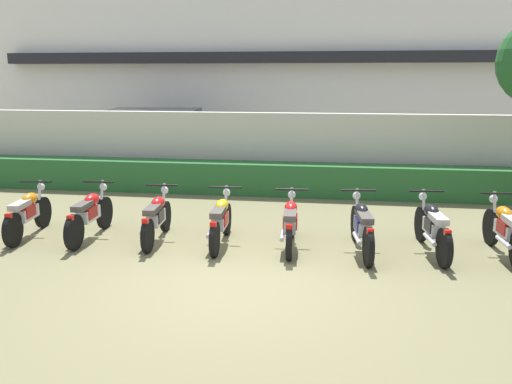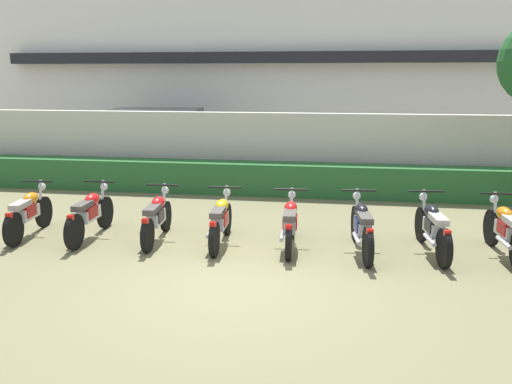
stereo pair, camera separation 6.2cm
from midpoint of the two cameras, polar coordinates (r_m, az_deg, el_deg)
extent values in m
plane|color=olive|center=(7.55, -2.22, -10.04)|extent=(60.00, 60.00, 0.00)
cube|color=white|center=(20.93, 5.26, 13.24)|extent=(23.91, 6.00, 6.32)
cube|color=black|center=(17.69, 4.58, 14.40)|extent=(20.09, 0.50, 0.36)
cube|color=beige|center=(13.57, 3.02, 4.44)|extent=(22.72, 0.30, 1.97)
cube|color=#28602D|center=(12.99, 2.68, 1.42)|extent=(18.17, 0.70, 0.79)
cube|color=#9EA3A8|center=(16.65, -9.94, 4.93)|extent=(4.64, 2.23, 1.00)
cube|color=#2D333D|center=(16.61, -10.72, 7.74)|extent=(2.84, 1.93, 0.65)
cylinder|color=black|center=(17.31, -4.08, 4.03)|extent=(0.70, 0.28, 0.68)
cylinder|color=black|center=(15.50, -5.02, 3.01)|extent=(0.70, 0.28, 0.68)
cylinder|color=black|center=(18.01, -14.08, 4.02)|extent=(0.70, 0.28, 0.68)
cylinder|color=black|center=(16.29, -16.05, 3.03)|extent=(0.70, 0.28, 0.68)
cylinder|color=black|center=(11.03, -21.94, -2.01)|extent=(0.16, 0.61, 0.60)
cylinder|color=black|center=(9.98, -24.72, -3.73)|extent=(0.16, 0.61, 0.60)
cube|color=silver|center=(10.42, -23.44, -2.10)|extent=(0.27, 0.62, 0.22)
ellipsoid|color=orange|center=(10.52, -23.16, -0.66)|extent=(0.27, 0.46, 0.22)
cube|color=#B2ADA3|center=(10.17, -24.10, -1.28)|extent=(0.26, 0.54, 0.10)
cube|color=red|center=(9.83, -25.13, -2.32)|extent=(0.11, 0.09, 0.08)
cylinder|color=silver|center=(10.88, -22.26, -0.50)|extent=(0.08, 0.23, 0.65)
cylinder|color=black|center=(10.73, -22.60, 1.06)|extent=(0.60, 0.10, 0.04)
sphere|color=silver|center=(10.94, -22.11, 0.55)|extent=(0.14, 0.14, 0.14)
cylinder|color=silver|center=(10.29, -24.58, -3.13)|extent=(0.13, 0.55, 0.07)
cube|color=#A51414|center=(10.36, -23.58, -1.90)|extent=(0.28, 0.39, 0.20)
cylinder|color=black|center=(10.57, -15.92, -2.13)|extent=(0.11, 0.62, 0.62)
cylinder|color=black|center=(9.42, -18.97, -4.11)|extent=(0.11, 0.62, 0.62)
cube|color=silver|center=(9.91, -17.53, -2.31)|extent=(0.22, 0.61, 0.22)
ellipsoid|color=red|center=(10.01, -17.22, -0.79)|extent=(0.23, 0.45, 0.22)
cube|color=#4C4742|center=(9.66, -18.17, -1.44)|extent=(0.22, 0.53, 0.10)
cube|color=red|center=(9.26, -19.36, -2.63)|extent=(0.10, 0.08, 0.08)
cylinder|color=silver|center=(10.42, -16.22, -0.55)|extent=(0.06, 0.23, 0.65)
cylinder|color=black|center=(10.27, -16.52, 1.08)|extent=(0.60, 0.06, 0.04)
sphere|color=silver|center=(10.48, -16.05, 0.55)|extent=(0.14, 0.14, 0.14)
cylinder|color=silver|center=(9.78, -18.72, -3.38)|extent=(0.09, 0.55, 0.07)
cube|color=#A51414|center=(9.86, -17.67, -2.10)|extent=(0.25, 0.37, 0.20)
cylinder|color=black|center=(10.13, -9.62, -2.58)|extent=(0.13, 0.58, 0.57)
cylinder|color=black|center=(8.97, -11.53, -4.65)|extent=(0.13, 0.58, 0.57)
cube|color=silver|center=(9.46, -10.63, -2.77)|extent=(0.25, 0.61, 0.22)
ellipsoid|color=red|center=(9.56, -10.42, -1.17)|extent=(0.25, 0.46, 0.22)
cube|color=#4C4742|center=(9.19, -11.04, -1.88)|extent=(0.24, 0.53, 0.10)
cube|color=red|center=(8.80, -11.78, -3.10)|extent=(0.11, 0.09, 0.08)
cylinder|color=silver|center=(9.96, -9.81, -0.94)|extent=(0.07, 0.23, 0.65)
cylinder|color=black|center=(9.81, -10.00, 0.75)|extent=(0.60, 0.08, 0.04)
sphere|color=silver|center=(10.03, -9.69, 0.20)|extent=(0.14, 0.14, 0.14)
cylinder|color=silver|center=(9.30, -11.70, -3.92)|extent=(0.11, 0.55, 0.07)
cube|color=black|center=(9.40, -10.72, -2.55)|extent=(0.27, 0.38, 0.20)
cylinder|color=black|center=(9.79, -3.00, -2.93)|extent=(0.11, 0.58, 0.58)
cylinder|color=black|center=(8.61, -4.36, -5.14)|extent=(0.11, 0.58, 0.58)
cube|color=silver|center=(9.11, -3.70, -3.15)|extent=(0.23, 0.61, 0.22)
ellipsoid|color=yellow|center=(9.21, -3.54, -1.49)|extent=(0.24, 0.45, 0.22)
cube|color=#4C4742|center=(8.83, -3.98, -2.24)|extent=(0.22, 0.53, 0.10)
cube|color=red|center=(8.43, -4.51, -3.54)|extent=(0.10, 0.08, 0.08)
cylinder|color=silver|center=(9.62, -3.11, -1.23)|extent=(0.06, 0.23, 0.65)
cylinder|color=black|center=(9.46, -3.22, 0.52)|extent=(0.60, 0.06, 0.04)
sphere|color=silver|center=(9.69, -3.02, -0.05)|extent=(0.14, 0.14, 0.14)
cylinder|color=silver|center=(8.93, -4.73, -4.36)|extent=(0.09, 0.55, 0.07)
cube|color=#A51414|center=(9.05, -3.76, -2.93)|extent=(0.26, 0.37, 0.20)
cylinder|color=black|center=(9.61, 4.06, -3.24)|extent=(0.12, 0.59, 0.58)
cylinder|color=black|center=(8.45, 3.79, -5.46)|extent=(0.12, 0.59, 0.58)
cube|color=silver|center=(8.94, 3.93, -3.45)|extent=(0.23, 0.61, 0.22)
ellipsoid|color=red|center=(9.04, 3.99, -1.75)|extent=(0.24, 0.45, 0.22)
cube|color=#4C4742|center=(8.66, 3.90, -2.53)|extent=(0.23, 0.53, 0.10)
cube|color=red|center=(8.27, 3.79, -3.83)|extent=(0.10, 0.09, 0.08)
cylinder|color=silver|center=(9.44, 4.07, -1.52)|extent=(0.06, 0.23, 0.65)
cylinder|color=black|center=(9.28, 4.08, 0.27)|extent=(0.60, 0.07, 0.04)
sphere|color=silver|center=(9.50, 4.11, -0.30)|extent=(0.14, 0.14, 0.14)
cylinder|color=silver|center=(8.74, 3.07, -4.70)|extent=(0.10, 0.55, 0.07)
cube|color=#A51414|center=(8.87, 3.93, -3.23)|extent=(0.26, 0.37, 0.20)
cylinder|color=black|center=(9.57, 10.97, -3.35)|extent=(0.16, 0.63, 0.63)
cylinder|color=black|center=(8.32, 12.29, -5.87)|extent=(0.16, 0.63, 0.63)
cube|color=silver|center=(8.85, 11.68, -3.69)|extent=(0.26, 0.62, 0.22)
ellipsoid|color=black|center=(8.95, 11.57, -1.97)|extent=(0.27, 0.46, 0.22)
cube|color=#4C4742|center=(8.58, 11.98, -2.77)|extent=(0.26, 0.54, 0.10)
cube|color=red|center=(8.14, 12.50, -4.22)|extent=(0.11, 0.09, 0.08)
cylinder|color=silver|center=(9.41, 11.13, -1.63)|extent=(0.07, 0.23, 0.65)
cylinder|color=black|center=(9.25, 11.30, 0.16)|extent=(0.60, 0.10, 0.04)
sphere|color=silver|center=(9.47, 11.08, -0.41)|extent=(0.14, 0.14, 0.14)
cylinder|color=silver|center=(8.63, 11.11, -4.98)|extent=(0.13, 0.55, 0.07)
cube|color=navy|center=(8.79, 11.74, -3.47)|extent=(0.28, 0.38, 0.20)
cylinder|color=black|center=(9.81, 17.73, -3.36)|extent=(0.15, 0.63, 0.62)
cylinder|color=black|center=(8.58, 19.97, -5.80)|extent=(0.15, 0.63, 0.62)
cube|color=silver|center=(9.11, 18.92, -3.69)|extent=(0.26, 0.62, 0.22)
ellipsoid|color=black|center=(9.21, 18.74, -2.02)|extent=(0.26, 0.46, 0.22)
cube|color=beige|center=(8.84, 19.42, -2.79)|extent=(0.25, 0.54, 0.10)
cube|color=red|center=(8.41, 20.30, -4.19)|extent=(0.11, 0.09, 0.08)
cylinder|color=silver|center=(9.65, 17.99, -1.68)|extent=(0.07, 0.23, 0.65)
cylinder|color=black|center=(9.49, 18.26, 0.06)|extent=(0.60, 0.10, 0.04)
sphere|color=silver|center=(9.71, 17.90, -0.49)|extent=(0.14, 0.14, 0.14)
cylinder|color=silver|center=(8.88, 18.55, -4.95)|extent=(0.13, 0.55, 0.07)
cube|color=black|center=(9.05, 19.03, -3.47)|extent=(0.28, 0.38, 0.20)
cylinder|color=black|center=(10.03, 24.41, -3.52)|extent=(0.13, 0.64, 0.63)
cube|color=silver|center=(9.38, 25.79, -3.77)|extent=(0.23, 0.61, 0.22)
ellipsoid|color=orange|center=(9.48, 25.57, -2.15)|extent=(0.24, 0.45, 0.22)
cylinder|color=silver|center=(9.87, 24.74, -1.88)|extent=(0.06, 0.23, 0.65)
cylinder|color=black|center=(9.72, 25.08, -0.18)|extent=(0.60, 0.07, 0.04)
sphere|color=silver|center=(9.94, 24.63, -0.72)|extent=(0.14, 0.14, 0.14)
cylinder|color=silver|center=(9.15, 25.53, -4.99)|extent=(0.10, 0.55, 0.07)
cube|color=#A51414|center=(9.33, 25.92, -3.56)|extent=(0.26, 0.37, 0.20)
camera|label=1|loc=(0.03, -89.81, 0.04)|focal=36.78mm
camera|label=2|loc=(0.03, 90.19, -0.04)|focal=36.78mm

